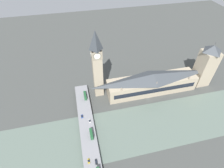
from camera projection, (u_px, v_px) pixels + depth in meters
name	position (u px, v px, depth m)	size (l,w,h in m)	color
ground_plane	(149.00, 100.00, 204.30)	(600.00, 600.00, 0.00)	#424442
river_water	(161.00, 123.00, 180.28)	(54.83, 360.00, 0.30)	slate
parliament_hall	(152.00, 83.00, 207.00)	(22.73, 107.06, 26.06)	tan
clock_tower	(97.00, 64.00, 183.54)	(11.27, 11.27, 81.07)	tan
victoria_tower	(206.00, 65.00, 208.50)	(17.64, 17.64, 58.29)	tan
road_bridge	(88.00, 136.00, 165.43)	(141.66, 14.84, 4.40)	slate
double_decker_bus_lead	(91.00, 134.00, 163.24)	(10.27, 2.64, 4.96)	#235B33
double_decker_bus_rear	(85.00, 95.00, 199.75)	(11.38, 2.56, 4.76)	#235B33
car_northbound_lead	(90.00, 121.00, 176.36)	(4.33, 1.85, 1.29)	silver
car_northbound_tail	(89.00, 161.00, 146.64)	(3.91, 1.75, 1.30)	gold
car_southbound_lead	(96.00, 162.00, 146.12)	(4.52, 1.82, 1.33)	black
car_southbound_tail	(82.00, 116.00, 180.70)	(4.22, 1.92, 1.21)	navy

